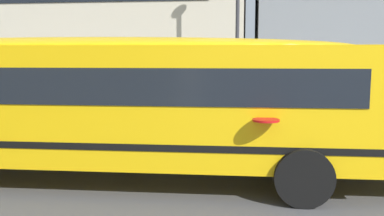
{
  "coord_description": "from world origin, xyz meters",
  "views": [
    {
      "loc": [
        1.64,
        -8.81,
        2.36
      ],
      "look_at": [
        0.58,
        -0.62,
        1.3
      ],
      "focal_mm": 39.8,
      "sensor_mm": 36.0,
      "label": 1
    }
  ],
  "objects": [
    {
      "name": "ground_plane",
      "position": [
        0.0,
        0.0,
        0.0
      ],
      "size": [
        400.0,
        400.0,
        0.0
      ],
      "primitive_type": "plane",
      "color": "#4C4C4F"
    },
    {
      "name": "school_bus",
      "position": [
        -1.12,
        -1.24,
        1.58
      ],
      "size": [
        11.93,
        2.84,
        2.66
      ],
      "rotation": [
        0.0,
        0.0,
        0.03
      ],
      "color": "yellow",
      "rests_on": "ground_plane"
    },
    {
      "name": "lane_centreline",
      "position": [
        0.0,
        0.0,
        0.0
      ],
      "size": [
        110.0,
        0.16,
        0.01
      ],
      "primitive_type": "cube",
      "color": "silver",
      "rests_on": "ground_plane"
    },
    {
      "name": "sidewalk_far",
      "position": [
        0.0,
        7.81,
        0.01
      ],
      "size": [
        120.0,
        3.0,
        0.01
      ],
      "primitive_type": "cube",
      "color": "gray",
      "rests_on": "ground_plane"
    }
  ]
}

